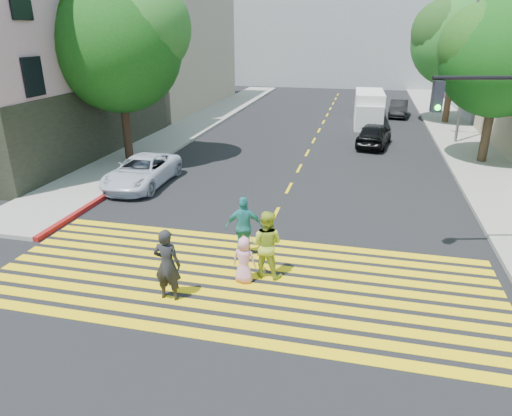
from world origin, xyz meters
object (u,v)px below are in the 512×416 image
(dark_car_parked, at_px, (399,108))
(silver_car, at_px, (372,105))
(pedestrian_man, at_px, (167,265))
(pedestrian_extra, at_px, (244,227))
(tree_right_far, at_px, (459,36))
(tree_left, at_px, (119,41))
(white_sedan, at_px, (142,171))
(dark_car_near, at_px, (374,134))
(pedestrian_woman, at_px, (266,244))
(pedestrian_child, at_px, (244,260))
(white_van, at_px, (369,110))
(tree_right_near, at_px, (503,52))

(dark_car_parked, bearing_deg, silver_car, 161.41)
(pedestrian_man, relative_size, pedestrian_extra, 1.02)
(tree_right_far, distance_m, pedestrian_man, 27.71)
(tree_left, height_order, pedestrian_extra, tree_left)
(tree_right_far, xyz_separation_m, pedestrian_extra, (-8.74, -22.72, -4.88))
(white_sedan, bearing_deg, dark_car_parked, 59.24)
(tree_left, xyz_separation_m, tree_right_far, (16.90, 14.11, 0.05))
(tree_left, distance_m, silver_car, 21.44)
(tree_left, height_order, white_sedan, tree_left)
(dark_car_near, bearing_deg, tree_left, 36.09)
(pedestrian_man, height_order, pedestrian_extra, pedestrian_man)
(pedestrian_woman, bearing_deg, silver_car, -89.16)
(pedestrian_man, distance_m, pedestrian_child, 2.03)
(dark_car_parked, bearing_deg, white_van, -112.22)
(tree_right_far, relative_size, pedestrian_man, 4.59)
(pedestrian_woman, bearing_deg, dark_car_parked, -93.62)
(tree_right_far, distance_m, dark_car_parked, 6.43)
(dark_car_near, bearing_deg, silver_car, -80.53)
(pedestrian_child, distance_m, pedestrian_extra, 1.54)
(tree_right_near, height_order, pedestrian_extra, tree_right_near)
(white_van, bearing_deg, tree_right_near, -58.08)
(tree_right_far, bearing_deg, dark_car_near, -121.98)
(dark_car_parked, relative_size, white_van, 0.76)
(pedestrian_man, bearing_deg, dark_car_near, -105.70)
(dark_car_near, bearing_deg, tree_right_far, -113.05)
(tree_left, relative_size, white_van, 1.73)
(pedestrian_woman, bearing_deg, tree_right_far, -101.61)
(tree_right_near, bearing_deg, pedestrian_child, -122.19)
(pedestrian_woman, xyz_separation_m, pedestrian_extra, (-0.87, 1.02, -0.02))
(pedestrian_extra, xyz_separation_m, white_van, (3.35, 20.63, 0.18))
(tree_left, bearing_deg, pedestrian_woman, -46.81)
(white_sedan, bearing_deg, tree_right_near, 24.72)
(tree_left, distance_m, tree_right_far, 22.02)
(pedestrian_woman, relative_size, pedestrian_extra, 1.02)
(pedestrian_woman, bearing_deg, white_van, -89.82)
(tree_right_near, relative_size, dark_car_parked, 2.08)
(dark_car_near, xyz_separation_m, white_van, (-0.38, 5.92, 0.41))
(pedestrian_man, distance_m, pedestrian_extra, 2.94)
(silver_car, bearing_deg, pedestrian_woman, 84.63)
(pedestrian_child, bearing_deg, white_sedan, -43.61)
(tree_left, height_order, dark_car_near, tree_left)
(tree_right_near, bearing_deg, dark_car_parked, 105.19)
(tree_left, height_order, pedestrian_man, tree_left)
(pedestrian_woman, xyz_separation_m, silver_car, (2.76, 26.79, -0.26))
(dark_car_near, relative_size, dark_car_parked, 1.07)
(pedestrian_man, height_order, dark_car_parked, pedestrian_man)
(tree_left, bearing_deg, white_van, 46.22)
(pedestrian_extra, xyz_separation_m, dark_car_parked, (5.60, 24.89, -0.30))
(tree_right_far, height_order, pedestrian_extra, tree_right_far)
(pedestrian_man, height_order, pedestrian_woman, pedestrian_woman)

